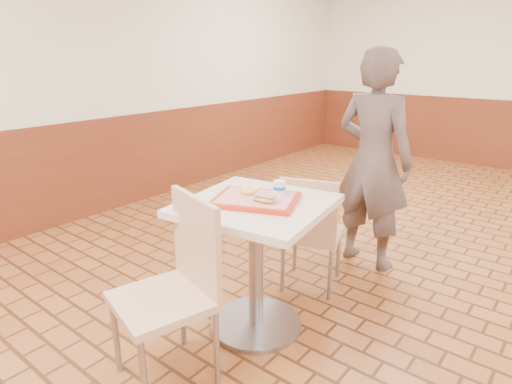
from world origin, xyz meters
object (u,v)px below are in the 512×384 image
Objects in this scene: chair_main_front at (176,281)px; chair_main_back at (311,228)px; paper_cup at (279,188)px; serving_tray at (256,200)px; ring_donut at (249,190)px; long_john_donut at (264,199)px; customer at (373,161)px; main_table at (256,245)px.

chair_main_front is 1.14× the size of chair_main_back.
paper_cup is (0.07, -0.49, 0.43)m from chair_main_back.
serving_tray is 0.10m from ring_donut.
ring_donut is 0.19m from long_john_donut.
ring_donut is at bearing 61.36° from chair_main_back.
customer is 3.67× the size of serving_tray.
paper_cup is (0.17, 0.07, 0.03)m from ring_donut.
customer is 18.90× the size of paper_cup.
paper_cup is (0.09, 0.10, 0.35)m from main_table.
chair_main_front is 1.16m from chair_main_back.
customer is at bearing 83.21° from main_table.
serving_tray is at bearing 69.80° from chair_main_back.
main_table is 0.33m from ring_donut.
paper_cup is at bearing 90.91° from customer.
chair_main_back reaches higher than main_table.
serving_tray is at bearing 156.31° from long_john_donut.
customer is at bearing 86.95° from paper_cup.
ring_donut reaches higher than main_table.
ring_donut is (-0.23, -1.22, 0.02)m from customer.
main_table is at bearing 98.95° from chair_main_front.
chair_main_front is at bearing 67.30° from chair_main_back.
chair_main_front reaches higher than chair_main_back.
long_john_donut is at bearing 78.05° from chair_main_back.
long_john_donut is 1.62× the size of paper_cup.
chair_main_front is 10.83× the size of paper_cup.
chair_main_front is 8.75× the size of ring_donut.
long_john_donut is (0.16, 0.52, 0.33)m from chair_main_front.
ring_donut is (-0.08, 0.04, 0.32)m from main_table.
main_table is 0.97× the size of chair_main_back.
chair_main_back is at bearing 88.46° from serving_tray.
ring_donut is at bearing -159.04° from paper_cup.
serving_tray is at bearing 87.18° from customer.
main_table is at bearing 156.31° from long_john_donut.
long_john_donut is at bearing -23.69° from main_table.
serving_tray is 0.10m from long_john_donut.
customer is at bearing 79.27° from ring_donut.
chair_main_back is (0.08, 1.16, -0.07)m from chair_main_front.
serving_tray is at bearing -25.82° from ring_donut.
chair_main_back is 0.69m from ring_donut.
paper_cup reaches higher than chair_main_back.
chair_main_front reaches higher than main_table.
paper_cup reaches higher than main_table.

